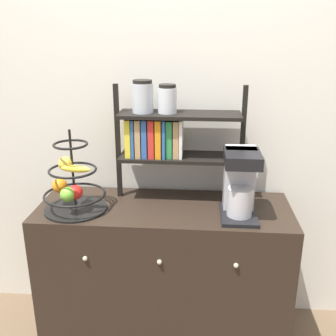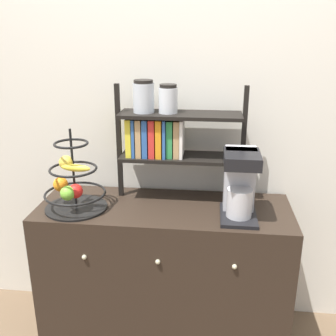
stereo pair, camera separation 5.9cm
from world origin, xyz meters
TOP-DOWN VIEW (x-y plane):
  - wall_back at (0.00, 0.52)m, footprint 7.00×0.05m
  - sideboard at (0.00, 0.24)m, footprint 1.31×0.49m
  - coffee_maker at (0.37, 0.19)m, footprint 0.17×0.26m
  - fruit_stand at (-0.45, 0.16)m, footprint 0.31×0.31m
  - shelf_hutch at (-0.02, 0.36)m, footprint 0.67×0.20m

SIDE VIEW (x-z plane):
  - sideboard at x=0.00m, z-range 0.00..0.79m
  - fruit_stand at x=-0.45m, z-range 0.72..1.14m
  - coffee_maker at x=0.37m, z-range 0.80..1.13m
  - shelf_hutch at x=-0.02m, z-range 0.86..1.49m
  - wall_back at x=0.00m, z-range 0.00..2.60m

